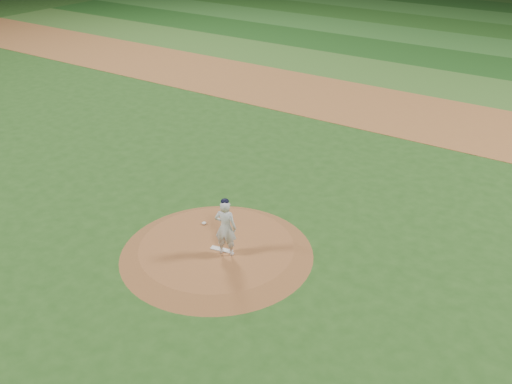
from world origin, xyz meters
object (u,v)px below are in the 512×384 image
Objects in this scene: pitcher_on_mound at (226,227)px; pitchers_mound at (217,250)px; pitching_rubber at (222,250)px; rosin_bag at (204,223)px.

pitchers_mound is at bearing 162.14° from pitcher_on_mound.
pitchers_mound is 1.08m from pitcher_on_mound.
pitching_rubber reaches higher than pitchers_mound.
pitcher_on_mound is at bearing -28.00° from pitching_rubber.
pitching_rubber is at bearing 164.27° from pitcher_on_mound.
pitchers_mound is 3.18× the size of pitcher_on_mound.
pitching_rubber is (0.24, -0.09, 0.14)m from pitchers_mound.
pitchers_mound is 1.28m from rosin_bag.
rosin_bag is at bearing 149.45° from pitcher_on_mound.
rosin_bag reaches higher than pitchers_mound.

